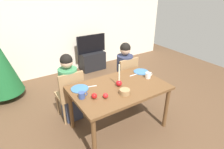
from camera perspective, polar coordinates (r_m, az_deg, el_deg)
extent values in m
plane|color=brown|center=(3.23, 1.98, -15.36)|extent=(7.68, 7.68, 0.00)
cube|color=beige|center=(4.87, -15.94, 15.17)|extent=(6.40, 0.10, 2.60)
cube|color=brown|center=(2.80, 2.20, -4.09)|extent=(1.40, 0.90, 0.04)
cylinder|color=brown|center=(2.51, -5.40, -19.38)|extent=(0.06, 0.06, 0.71)
cylinder|color=brown|center=(3.14, 16.08, -9.73)|extent=(0.06, 0.06, 0.71)
cylinder|color=brown|center=(3.06, -12.29, -10.22)|extent=(0.06, 0.06, 0.71)
cylinder|color=brown|center=(3.60, 7.00, -3.86)|extent=(0.06, 0.06, 0.71)
cube|color=#99754C|center=(3.28, -12.80, -6.00)|extent=(0.40, 0.40, 0.04)
cube|color=#99754C|center=(3.01, -12.03, -3.60)|extent=(0.40, 0.04, 0.45)
cylinder|color=#99754C|center=(3.59, -10.88, -7.09)|extent=(0.04, 0.04, 0.41)
cylinder|color=#99754C|center=(3.50, -16.05, -8.57)|extent=(0.04, 0.04, 0.41)
cylinder|color=#99754C|center=(3.32, -8.59, -9.84)|extent=(0.04, 0.04, 0.41)
cylinder|color=#99754C|center=(3.23, -14.17, -11.56)|extent=(0.04, 0.04, 0.41)
cube|color=#99754C|center=(3.73, 3.28, -1.25)|extent=(0.40, 0.40, 0.04)
cube|color=#99754C|center=(3.49, 5.09, 1.18)|extent=(0.40, 0.04, 0.45)
cylinder|color=#99754C|center=(4.04, 3.77, -2.57)|extent=(0.04, 0.04, 0.41)
cylinder|color=#99754C|center=(3.88, -0.32, -3.86)|extent=(0.04, 0.04, 0.41)
cylinder|color=#99754C|center=(3.81, 6.77, -4.61)|extent=(0.04, 0.04, 0.41)
cylinder|color=#99754C|center=(3.63, 2.56, -6.11)|extent=(0.04, 0.04, 0.41)
cube|color=#33384C|center=(3.36, -12.15, -9.36)|extent=(0.28, 0.28, 0.45)
cylinder|color=#387A4C|center=(3.12, -12.94, -2.35)|extent=(0.30, 0.30, 0.48)
sphere|color=tan|center=(2.97, -13.61, 3.70)|extent=(0.19, 0.19, 0.19)
sphere|color=black|center=(2.96, -13.67, 4.24)|extent=(0.19, 0.19, 0.19)
cube|color=#33384C|center=(3.79, 3.64, -4.30)|extent=(0.28, 0.28, 0.45)
cylinder|color=#282D47|center=(3.58, 3.85, 2.14)|extent=(0.30, 0.30, 0.48)
sphere|color=tan|center=(3.45, 4.02, 7.54)|extent=(0.19, 0.19, 0.19)
sphere|color=black|center=(3.44, 4.04, 8.01)|extent=(0.19, 0.19, 0.19)
cube|color=black|center=(5.13, -6.03, 4.18)|extent=(0.64, 0.40, 0.48)
cube|color=black|center=(4.98, -6.30, 9.21)|extent=(0.79, 0.04, 0.46)
cube|color=black|center=(4.98, -6.29, 9.21)|extent=(0.76, 0.05, 0.46)
cylinder|color=brown|center=(4.45, -29.25, -5.31)|extent=(0.08, 0.08, 0.14)
sphere|color=red|center=(2.79, 2.12, -2.67)|extent=(0.09, 0.09, 0.09)
cylinder|color=#EFE5C6|center=(2.72, 2.18, 0.52)|extent=(0.02, 0.02, 0.25)
cylinder|color=teal|center=(2.77, -9.73, -4.23)|extent=(0.25, 0.25, 0.01)
cylinder|color=teal|center=(3.28, 8.79, 0.85)|extent=(0.26, 0.26, 0.01)
cylinder|color=#33477F|center=(2.54, -9.16, -6.22)|extent=(0.09, 0.09, 0.09)
torus|color=#33477F|center=(2.56, -8.03, -5.80)|extent=(0.06, 0.01, 0.06)
cylinder|color=silver|center=(3.08, 10.84, -0.25)|extent=(0.09, 0.09, 0.09)
torus|color=silver|center=(3.11, 11.59, 0.07)|extent=(0.06, 0.01, 0.06)
cube|color=silver|center=(2.81, -6.48, -3.60)|extent=(0.18, 0.06, 0.01)
cube|color=silver|center=(3.16, 6.67, -0.09)|extent=(0.18, 0.02, 0.01)
cylinder|color=#99754C|center=(2.61, 3.88, -5.24)|extent=(0.15, 0.15, 0.07)
sphere|color=red|center=(2.52, -1.98, -6.40)|extent=(0.07, 0.07, 0.07)
sphere|color=#AB1614|center=(2.52, -5.41, -6.46)|extent=(0.08, 0.08, 0.08)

